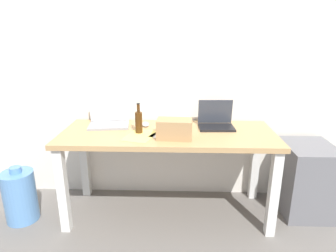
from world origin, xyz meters
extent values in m
plane|color=slate|center=(0.00, 0.00, 0.00)|extent=(8.00, 8.00, 0.00)
cube|color=silver|center=(0.00, 0.39, 1.30)|extent=(5.20, 0.08, 2.60)
cube|color=tan|center=(0.00, 0.00, 0.73)|extent=(1.73, 0.67, 0.04)
cube|color=silver|center=(-0.81, -0.27, 0.36)|extent=(0.07, 0.07, 0.71)
cube|color=silver|center=(0.81, -0.27, 0.36)|extent=(0.07, 0.07, 0.71)
cube|color=silver|center=(-0.81, 0.27, 0.36)|extent=(0.07, 0.07, 0.71)
cube|color=silver|center=(0.81, 0.27, 0.36)|extent=(0.07, 0.07, 0.71)
cube|color=gray|center=(-0.51, 0.13, 0.76)|extent=(0.36, 0.27, 0.02)
cube|color=white|center=(-0.53, 0.24, 0.88)|extent=(0.34, 0.07, 0.22)
cube|color=black|center=(0.40, 0.10, 0.76)|extent=(0.30, 0.20, 0.02)
cube|color=#333842|center=(0.40, 0.20, 0.87)|extent=(0.29, 0.04, 0.21)
cylinder|color=#47280F|center=(-0.23, -0.03, 0.84)|extent=(0.06, 0.06, 0.17)
cylinder|color=#47280F|center=(-0.23, -0.03, 0.96)|extent=(0.02, 0.02, 0.07)
cylinder|color=black|center=(-0.23, -0.03, 0.99)|extent=(0.03, 0.03, 0.01)
ellipsoid|color=silver|center=(-0.20, 0.15, 0.77)|extent=(0.08, 0.11, 0.03)
cube|color=tan|center=(0.05, -0.15, 0.83)|extent=(0.27, 0.18, 0.15)
cube|color=white|center=(0.01, -0.04, 0.75)|extent=(0.32, 0.36, 0.00)
cube|color=#F4E06B|center=(-0.21, -0.11, 0.75)|extent=(0.28, 0.34, 0.00)
cylinder|color=#598CC6|center=(-1.23, -0.15, 0.22)|extent=(0.26, 0.26, 0.44)
cylinder|color=#598CC6|center=(-1.23, -0.15, 0.46)|extent=(0.09, 0.09, 0.05)
cube|color=slate|center=(1.20, 0.07, 0.31)|extent=(0.40, 0.48, 0.62)
camera|label=1|loc=(0.07, -2.22, 1.51)|focal=30.83mm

